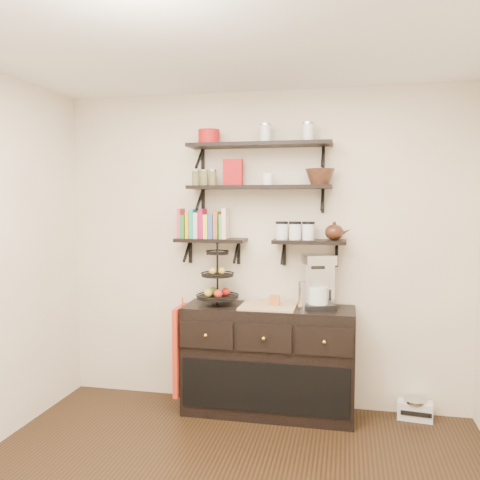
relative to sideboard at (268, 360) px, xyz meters
name	(u,v)px	position (x,y,z in m)	size (l,w,h in m)	color
ceiling	(206,18)	(-0.10, -1.51, 2.25)	(3.50, 3.50, 0.02)	white
back_wall	(262,250)	(-0.10, 0.24, 0.90)	(3.50, 0.02, 2.70)	white
shelf_top	(259,145)	(-0.10, 0.10, 1.78)	(1.20, 0.27, 0.23)	black
shelf_mid	(259,188)	(-0.10, 0.10, 1.43)	(1.20, 0.27, 0.23)	black
shelf_low_left	(211,241)	(-0.52, 0.12, 0.98)	(0.60, 0.25, 0.23)	black
shelf_low_right	(309,242)	(0.32, 0.12, 0.98)	(0.60, 0.25, 0.23)	black
cookbooks	(204,225)	(-0.59, 0.12, 1.11)	(0.40, 0.15, 0.26)	#D6334C
glass_canisters	(295,232)	(0.20, 0.12, 1.06)	(0.32, 0.10, 0.13)	silver
sideboard	(268,360)	(0.00, 0.00, 0.00)	(1.40, 0.50, 0.92)	black
fruit_stand	(218,284)	(-0.43, 0.00, 0.63)	(0.35, 0.35, 0.52)	black
candle	(275,300)	(0.05, 0.00, 0.50)	(0.08, 0.08, 0.08)	#A85D26
coffee_maker	(319,283)	(0.41, 0.03, 0.66)	(0.30, 0.30, 0.44)	black
thermal_carafe	(305,295)	(0.30, -0.02, 0.56)	(0.11, 0.11, 0.22)	silver
apron	(181,349)	(-0.73, -0.10, 0.07)	(0.04, 0.32, 0.74)	#AB2D12
radio	(415,409)	(1.19, 0.12, -0.37)	(0.29, 0.20, 0.16)	silver
recipe_box	(233,172)	(-0.32, 0.10, 1.56)	(0.16, 0.06, 0.22)	#9E1213
walnut_bowl	(320,177)	(0.40, 0.10, 1.51)	(0.24, 0.24, 0.13)	black
ramekins	(268,179)	(-0.03, 0.10, 1.50)	(0.09, 0.09, 0.10)	white
teapot	(334,231)	(0.52, 0.12, 1.07)	(0.21, 0.15, 0.15)	#391D11
red_pot	(209,137)	(-0.53, 0.10, 1.86)	(0.18, 0.18, 0.12)	#9E1213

